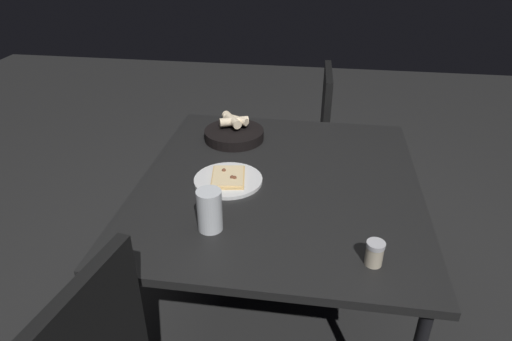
{
  "coord_description": "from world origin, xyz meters",
  "views": [
    {
      "loc": [
        -1.5,
        -0.13,
        1.64
      ],
      "look_at": [
        -0.07,
        0.08,
        0.81
      ],
      "focal_mm": 31.61,
      "sensor_mm": 36.0,
      "label": 1
    }
  ],
  "objects_px": {
    "dining_table": "(279,192)",
    "pizza_plate": "(228,179)",
    "bread_basket": "(234,132)",
    "pepper_shaker": "(374,254)",
    "chair_far": "(304,136)",
    "beer_glass": "(210,212)"
  },
  "relations": [
    {
      "from": "dining_table",
      "to": "pizza_plate",
      "type": "relative_size",
      "value": 4.51
    },
    {
      "from": "pizza_plate",
      "to": "bread_basket",
      "type": "xyz_separation_m",
      "value": [
        0.38,
        0.05,
        0.02
      ]
    },
    {
      "from": "pepper_shaker",
      "to": "chair_far",
      "type": "relative_size",
      "value": 0.09
    },
    {
      "from": "bread_basket",
      "to": "beer_glass",
      "type": "xyz_separation_m",
      "value": [
        -0.68,
        -0.05,
        0.03
      ]
    },
    {
      "from": "dining_table",
      "to": "chair_far",
      "type": "xyz_separation_m",
      "value": [
        0.92,
        -0.06,
        -0.18
      ]
    },
    {
      "from": "beer_glass",
      "to": "chair_far",
      "type": "distance_m",
      "value": 1.32
    },
    {
      "from": "chair_far",
      "to": "pepper_shaker",
      "type": "bearing_deg",
      "value": -168.93
    },
    {
      "from": "bread_basket",
      "to": "pepper_shaker",
      "type": "xyz_separation_m",
      "value": [
        -0.78,
        -0.57,
        0.0
      ]
    },
    {
      "from": "dining_table",
      "to": "beer_glass",
      "type": "distance_m",
      "value": 0.41
    },
    {
      "from": "dining_table",
      "to": "bread_basket",
      "type": "relative_size",
      "value": 4.41
    },
    {
      "from": "pepper_shaker",
      "to": "bread_basket",
      "type": "bearing_deg",
      "value": 36.02
    },
    {
      "from": "bread_basket",
      "to": "chair_far",
      "type": "relative_size",
      "value": 0.3
    },
    {
      "from": "dining_table",
      "to": "bread_basket",
      "type": "height_order",
      "value": "bread_basket"
    },
    {
      "from": "pepper_shaker",
      "to": "chair_far",
      "type": "distance_m",
      "value": 1.41
    },
    {
      "from": "pepper_shaker",
      "to": "beer_glass",
      "type": "bearing_deg",
      "value": 79.25
    },
    {
      "from": "pizza_plate",
      "to": "pepper_shaker",
      "type": "bearing_deg",
      "value": -127.55
    },
    {
      "from": "beer_glass",
      "to": "pepper_shaker",
      "type": "relative_size",
      "value": 1.83
    },
    {
      "from": "pizza_plate",
      "to": "bread_basket",
      "type": "height_order",
      "value": "bread_basket"
    },
    {
      "from": "dining_table",
      "to": "chair_far",
      "type": "relative_size",
      "value": 1.33
    },
    {
      "from": "pepper_shaker",
      "to": "chair_far",
      "type": "xyz_separation_m",
      "value": [
        1.36,
        0.27,
        -0.27
      ]
    },
    {
      "from": "beer_glass",
      "to": "chair_far",
      "type": "height_order",
      "value": "chair_far"
    },
    {
      "from": "pepper_shaker",
      "to": "chair_far",
      "type": "height_order",
      "value": "chair_far"
    }
  ]
}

